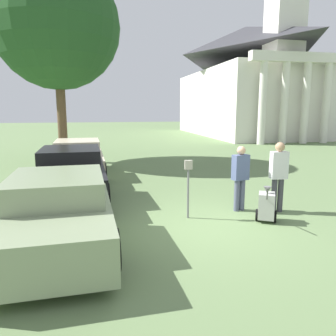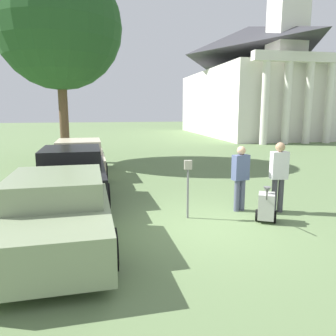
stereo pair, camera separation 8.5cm
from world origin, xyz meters
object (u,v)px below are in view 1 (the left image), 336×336
Objects in this scene: person_supervisor at (279,172)px; church at (246,78)px; parked_car_black at (72,175)px; parked_car_sage at (59,209)px; equipment_cart at (266,206)px; parking_meter at (188,178)px; person_worker at (240,174)px; parked_car_cream at (78,159)px.

church is at bearing -107.54° from person_supervisor.
person_supervisor reaches higher than parked_car_black.
parked_car_sage is 4.62m from equipment_cart.
church reaches higher than parking_meter.
person_supervisor is 1.10m from equipment_cart.
church reaches higher than person_worker.
person_supervisor is at bearing -26.86° from parked_car_black.
parked_car_cream is 4.85× the size of equipment_cart.
equipment_cart is 0.05× the size of church.
parked_car_black reaches higher than parked_car_sage.
parked_car_black is 0.22× the size of church.
parked_car_black reaches higher than parked_car_cream.
parking_meter is at bearing 14.16° from parked_car_sage.
person_supervisor reaches higher than parked_car_sage.
parked_car_cream is at bearing 117.08° from parking_meter.
person_worker reaches higher than parked_car_black.
parked_car_sage is 4.50m from person_worker.
parked_car_black is 26.78m from church.
equipment_cart is (1.73, -0.63, -0.60)m from parking_meter.
person_supervisor is (5.24, -2.42, 0.32)m from parked_car_black.
equipment_cart is 27.22m from church.
parked_car_sage is 1.04× the size of parked_car_black.
person_supervisor is (5.24, -5.63, 0.35)m from parked_car_cream.
parked_car_sage is 3.26m from parked_car_black.
person_worker reaches higher than equipment_cart.
church is (15.27, 21.44, 4.89)m from parked_car_black.
church reaches higher than equipment_cart.
person_worker is at bearing 12.60° from parked_car_sage.
equipment_cart is (4.61, -6.26, -0.30)m from parked_car_cream.
person_worker reaches higher than parked_car_sage.
parking_meter is 1.43× the size of equipment_cart.
church is (12.40, 23.86, 4.61)m from parking_meter.
parked_car_cream is 6.88m from person_worker.
parked_car_black is at bearing -125.46° from church.
parked_car_sage is at bearing 14.34° from person_supervisor.
church reaches higher than person_supervisor.
parked_car_black is 2.67× the size of person_supervisor.
parked_car_cream is 2.86× the size of person_worker.
church reaches higher than parked_car_cream.
person_worker is 0.94× the size of person_supervisor.
parked_car_cream reaches higher than equipment_cart.
parked_car_sage is 1.03× the size of parked_car_cream.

